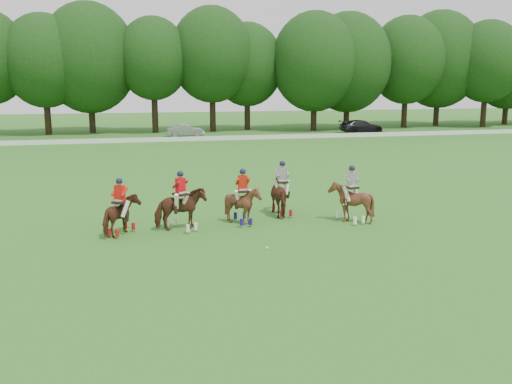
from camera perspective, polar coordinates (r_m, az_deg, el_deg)
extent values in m
plane|color=#2C641C|center=(19.32, -0.86, -6.60)|extent=(180.00, 180.00, 0.00)
cylinder|color=black|center=(66.99, -20.13, 7.40)|extent=(0.70, 0.70, 4.64)
ellipsoid|color=black|center=(66.92, -20.46, 12.21)|extent=(8.80, 8.80, 10.13)
cylinder|color=black|center=(67.65, -16.09, 7.53)|extent=(0.70, 0.70, 4.31)
ellipsoid|color=black|center=(67.59, -16.37, 12.74)|extent=(10.67, 10.67, 12.27)
cylinder|color=black|center=(66.16, -10.09, 8.12)|extent=(0.70, 0.70, 5.24)
ellipsoid|color=black|center=(66.13, -10.26, 13.01)|extent=(8.06, 8.06, 9.26)
cylinder|color=black|center=(67.13, -4.36, 8.28)|extent=(0.70, 0.70, 5.19)
ellipsoid|color=black|center=(67.11, -4.44, 13.53)|extent=(9.50, 9.50, 10.92)
cylinder|color=black|center=(69.34, -0.88, 8.11)|extent=(0.70, 0.70, 4.48)
ellipsoid|color=black|center=(69.26, -0.89, 12.63)|extent=(8.60, 8.60, 9.89)
cylinder|color=black|center=(68.69, 5.79, 7.91)|extent=(0.70, 0.70, 4.21)
ellipsoid|color=black|center=(68.62, 5.89, 12.84)|extent=(10.11, 10.11, 11.63)
cylinder|color=black|center=(71.63, 9.03, 7.90)|extent=(0.70, 0.70, 4.07)
ellipsoid|color=black|center=(71.55, 9.18, 12.67)|extent=(10.46, 10.46, 12.03)
cylinder|color=black|center=(75.16, 14.62, 8.11)|extent=(0.70, 0.70, 4.79)
ellipsoid|color=black|center=(75.12, 14.85, 12.64)|extent=(9.47, 9.47, 10.89)
cylinder|color=black|center=(79.18, 17.60, 7.96)|extent=(0.70, 0.70, 4.44)
ellipsoid|color=black|center=(79.14, 17.87, 12.50)|extent=(10.84, 10.84, 12.47)
cylinder|color=black|center=(79.13, 21.82, 7.83)|extent=(0.70, 0.70, 4.86)
ellipsoid|color=black|center=(79.09, 22.13, 12.01)|extent=(8.94, 8.94, 10.28)
cylinder|color=black|center=(84.76, 23.67, 7.54)|extent=(0.70, 0.70, 3.90)
ellipsoid|color=black|center=(84.68, 23.96, 11.20)|extent=(9.29, 9.29, 10.68)
cube|color=white|center=(56.39, -9.34, 5.21)|extent=(120.00, 0.10, 0.44)
imported|color=gray|center=(61.06, -7.08, 6.12)|extent=(3.98, 1.49, 1.30)
imported|color=black|center=(66.33, 10.50, 6.47)|extent=(5.04, 2.17, 1.45)
imported|color=#451F12|center=(22.54, -13.37, -2.33)|extent=(1.67, 1.93, 1.51)
cube|color=black|center=(22.42, -13.43, -0.96)|extent=(0.68, 0.71, 0.08)
cylinder|color=tan|center=(22.60, -14.05, -1.10)|extent=(0.14, 0.19, 1.29)
imported|color=#451F12|center=(22.80, -7.50, -1.73)|extent=(2.19, 2.12, 1.69)
cube|color=black|center=(22.67, -7.54, -0.20)|extent=(0.68, 0.71, 0.08)
cylinder|color=tan|center=(22.88, -6.96, -0.29)|extent=(0.14, 0.19, 1.29)
imported|color=#451F12|center=(23.60, -1.33, -1.30)|extent=(1.32, 1.48, 1.61)
cube|color=black|center=(23.48, -1.33, 0.11)|extent=(0.45, 0.56, 0.08)
cylinder|color=tan|center=(23.56, -0.62, -0.04)|extent=(0.03, 0.21, 1.29)
imported|color=#451F12|center=(25.18, 2.63, -0.39)|extent=(0.96, 2.06, 1.72)
cube|color=black|center=(25.06, 2.64, 1.04)|extent=(0.45, 0.57, 0.08)
cylinder|color=tan|center=(24.99, 1.98, 0.83)|extent=(0.03, 0.21, 1.29)
imported|color=#451F12|center=(24.23, 9.46, -1.00)|extent=(1.68, 1.81, 1.71)
cube|color=black|center=(24.11, 9.51, 0.47)|extent=(0.55, 0.64, 0.08)
cylinder|color=tan|center=(23.96, 8.92, 0.22)|extent=(0.07, 0.21, 1.29)
sphere|color=white|center=(20.26, 1.13, -5.62)|extent=(0.09, 0.09, 0.09)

